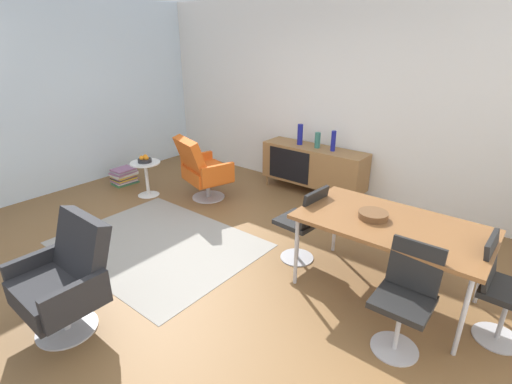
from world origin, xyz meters
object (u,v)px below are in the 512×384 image
(dining_chair_far_end, at_px, (502,287))
(sideboard, at_px, (313,165))
(vase_sculptural_dark, at_px, (333,141))
(magazine_stack, at_px, (124,176))
(vase_ceramic_small, at_px, (318,140))
(wooden_bowl_on_table, at_px, (373,215))
(side_table_round, at_px, (146,175))
(lounge_chair_red, at_px, (203,169))
(dining_table, at_px, (391,227))
(vase_cobalt, at_px, (300,134))
(dining_chair_near_window, at_px, (303,221))
(armchair_black_shell, at_px, (65,278))
(dining_chair_front_right, at_px, (406,295))
(fruit_bowl, at_px, (145,160))

(dining_chair_far_end, bearing_deg, sideboard, 147.43)
(vase_sculptural_dark, height_order, magazine_stack, vase_sculptural_dark)
(vase_ceramic_small, bearing_deg, wooden_bowl_on_table, -47.71)
(sideboard, bearing_deg, side_table_round, -139.12)
(lounge_chair_red, bearing_deg, sideboard, 46.97)
(dining_table, height_order, dining_chair_far_end, dining_chair_far_end)
(vase_cobalt, bearing_deg, dining_chair_near_window, -55.96)
(vase_sculptural_dark, bearing_deg, vase_ceramic_small, 180.00)
(dining_chair_near_window, distance_m, armchair_black_shell, 2.24)
(sideboard, xyz_separation_m, vase_ceramic_small, (0.04, 0.00, 0.39))
(vase_cobalt, relative_size, armchair_black_shell, 0.33)
(dining_chair_near_window, bearing_deg, wooden_bowl_on_table, -1.76)
(side_table_round, height_order, magazine_stack, side_table_round)
(wooden_bowl_on_table, distance_m, dining_chair_front_right, 0.80)
(dining_chair_front_right, distance_m, dining_chair_far_end, 0.78)
(vase_sculptural_dark, xyz_separation_m, lounge_chair_red, (-1.42, -1.21, -0.40))
(vase_cobalt, distance_m, dining_chair_near_window, 2.12)
(vase_sculptural_dark, bearing_deg, fruit_bowl, -143.18)
(vase_cobalt, bearing_deg, vase_sculptural_dark, 0.00)
(vase_ceramic_small, xyz_separation_m, dining_chair_far_end, (2.64, -1.71, -0.36))
(sideboard, bearing_deg, vase_ceramic_small, 2.51)
(vase_sculptural_dark, relative_size, fruit_bowl, 1.45)
(sideboard, distance_m, dining_chair_front_right, 3.12)
(dining_chair_near_window, bearing_deg, sideboard, 117.72)
(vase_sculptural_dark, distance_m, dining_table, 2.28)
(vase_cobalt, xyz_separation_m, dining_chair_far_end, (2.94, -1.71, -0.40))
(dining_chair_near_window, relative_size, side_table_round, 1.65)
(sideboard, xyz_separation_m, dining_chair_front_right, (2.14, -2.27, 0.03))
(dining_table, xyz_separation_m, dining_chair_near_window, (-0.89, -0.00, -0.23))
(wooden_bowl_on_table, xyz_separation_m, fruit_bowl, (-3.52, 0.10, -0.21))
(sideboard, bearing_deg, wooden_bowl_on_table, -46.92)
(lounge_chair_red, xyz_separation_m, magazine_stack, (-1.46, -0.39, -0.34))
(dining_table, xyz_separation_m, lounge_chair_red, (-2.92, 0.51, -0.23))
(dining_table, bearing_deg, fruit_bowl, 178.81)
(wooden_bowl_on_table, xyz_separation_m, side_table_round, (-3.52, 0.10, -0.45))
(vase_sculptural_dark, relative_size, dining_chair_near_window, 0.34)
(sideboard, relative_size, fruit_bowl, 8.00)
(armchair_black_shell, distance_m, side_table_round, 2.81)
(magazine_stack, bearing_deg, vase_ceramic_small, 31.30)
(vase_ceramic_small, xyz_separation_m, lounge_chair_red, (-1.17, -1.21, -0.37))
(magazine_stack, bearing_deg, dining_chair_near_window, -2.04)
(vase_sculptural_dark, xyz_separation_m, wooden_bowl_on_table, (1.33, -1.74, -0.09))
(vase_cobalt, bearing_deg, vase_ceramic_small, 0.00)
(dining_table, xyz_separation_m, fruit_bowl, (-3.68, 0.08, -0.14))
(armchair_black_shell, height_order, side_table_round, armchair_black_shell)
(sideboard, height_order, dining_table, dining_table)
(dining_chair_far_end, bearing_deg, side_table_round, 179.06)
(dining_chair_front_right, bearing_deg, dining_table, 122.01)
(dining_chair_near_window, bearing_deg, magazine_stack, 177.96)
(vase_cobalt, xyz_separation_m, wooden_bowl_on_table, (1.89, -1.74, -0.10))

